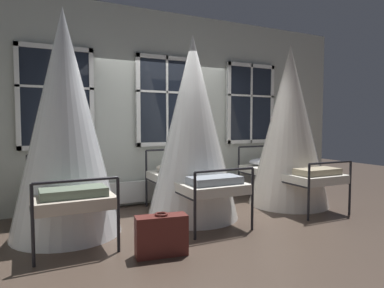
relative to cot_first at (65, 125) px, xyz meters
name	(u,v)px	position (x,y,z in m)	size (l,w,h in m)	color
ground	(191,215)	(1.83, 0.08, -1.41)	(16.83, 16.83, 0.00)	#4C3D33
back_wall_with_windows	(165,108)	(1.83, 1.16, 0.30)	(7.86, 0.10, 3.41)	#B2B7AD
window_bank	(167,142)	(1.83, 1.04, -0.32)	(4.82, 0.10, 2.56)	black
cot_first	(65,125)	(0.00, 0.00, 0.00)	(1.38, 1.90, 2.90)	black
cot_second	(193,130)	(1.81, -0.03, -0.07)	(1.38, 1.89, 2.75)	black
cot_third	(289,128)	(3.69, -0.05, -0.06)	(1.38, 1.91, 2.77)	black
suitcase_dark	(161,235)	(0.83, -1.23, -1.18)	(0.58, 0.29, 0.47)	#5B231E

